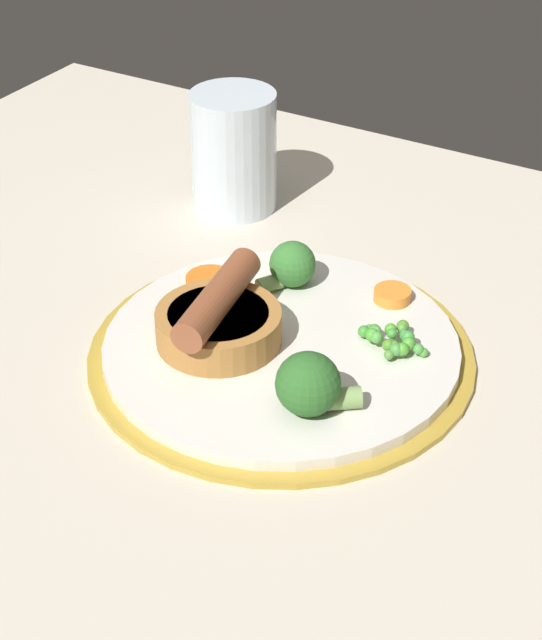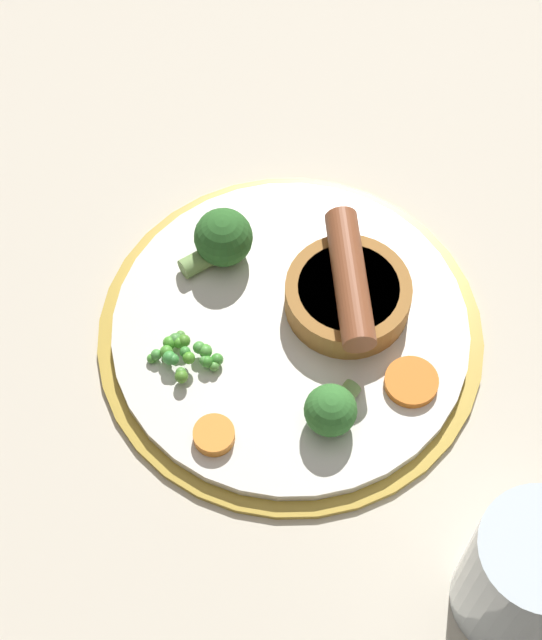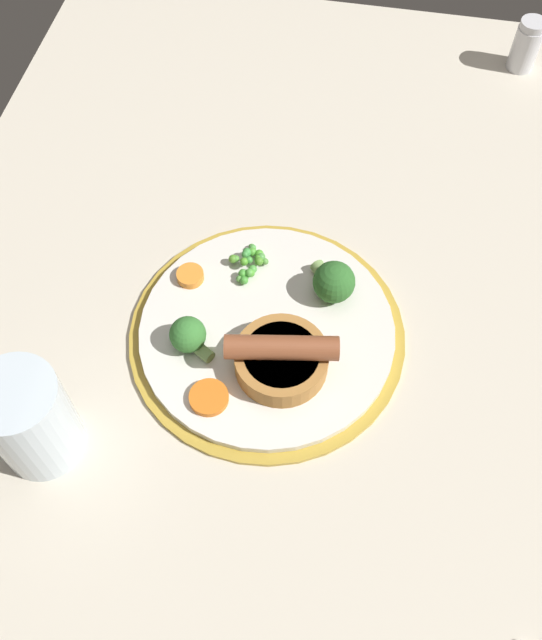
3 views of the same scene
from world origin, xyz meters
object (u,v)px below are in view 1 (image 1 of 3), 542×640
(broccoli_floret_near, at_px, (291,265))
(broccoli_floret_far, at_px, (310,385))
(carrot_slice_1, at_px, (210,281))
(drinking_glass, at_px, (234,151))
(sausage_pudding, at_px, (218,320))
(carrot_slice_0, at_px, (392,295))
(pea_pile, at_px, (391,338))
(dinner_plate, at_px, (280,352))

(broccoli_floret_near, xyz_separation_m, broccoli_floret_far, (0.09, -0.13, 0.00))
(carrot_slice_1, height_order, drinking_glass, drinking_glass)
(drinking_glass, bearing_deg, carrot_slice_1, -65.21)
(sausage_pudding, xyz_separation_m, broccoli_floret_near, (0.01, 0.10, -0.00))
(carrot_slice_0, xyz_separation_m, drinking_glass, (-0.20, 0.09, 0.04))
(carrot_slice_1, bearing_deg, carrot_slice_0, 21.02)
(sausage_pudding, distance_m, carrot_slice_0, 0.15)
(broccoli_floret_near, distance_m, broccoli_floret_far, 0.16)
(pea_pile, relative_size, broccoli_floret_far, 0.99)
(dinner_plate, height_order, drinking_glass, drinking_glass)
(dinner_plate, xyz_separation_m, pea_pile, (0.07, 0.03, 0.02))
(pea_pile, height_order, carrot_slice_0, pea_pile)
(dinner_plate, distance_m, sausage_pudding, 0.05)
(sausage_pudding, relative_size, broccoli_floret_near, 2.32)
(broccoli_floret_near, bearing_deg, carrot_slice_1, 150.99)
(dinner_plate, distance_m, carrot_slice_1, 0.10)
(broccoli_floret_far, height_order, drinking_glass, drinking_glass)
(dinner_plate, height_order, broccoli_floret_far, broccoli_floret_far)
(dinner_plate, relative_size, drinking_glass, 2.61)
(broccoli_floret_far, bearing_deg, pea_pile, -137.54)
(sausage_pudding, height_order, carrot_slice_0, sausage_pudding)
(pea_pile, distance_m, carrot_slice_1, 0.16)
(carrot_slice_0, bearing_deg, drinking_glass, 155.27)
(broccoli_floret_near, height_order, drinking_glass, drinking_glass)
(dinner_plate, xyz_separation_m, carrot_slice_1, (-0.09, 0.04, 0.01))
(broccoli_floret_near, distance_m, carrot_slice_1, 0.07)
(dinner_plate, distance_m, pea_pile, 0.08)
(carrot_slice_1, bearing_deg, broccoli_floret_near, 30.18)
(carrot_slice_0, xyz_separation_m, carrot_slice_1, (-0.14, -0.05, -0.00))
(carrot_slice_0, bearing_deg, pea_pile, -66.13)
(broccoli_floret_near, distance_m, carrot_slice_0, 0.08)
(dinner_plate, relative_size, pea_pile, 5.18)
(drinking_glass, bearing_deg, sausage_pudding, -60.94)
(broccoli_floret_far, distance_m, carrot_slice_1, 0.18)
(drinking_glass, bearing_deg, pea_pile, -33.72)
(dinner_plate, relative_size, carrot_slice_0, 9.84)
(pea_pile, bearing_deg, broccoli_floret_far, -100.60)
(sausage_pudding, relative_size, broccoli_floret_far, 1.99)
(broccoli_floret_far, xyz_separation_m, drinking_glass, (-0.21, 0.25, 0.02))
(pea_pile, relative_size, carrot_slice_1, 1.43)
(sausage_pudding, relative_size, carrot_slice_0, 3.83)
(pea_pile, height_order, broccoli_floret_near, broccoli_floret_near)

